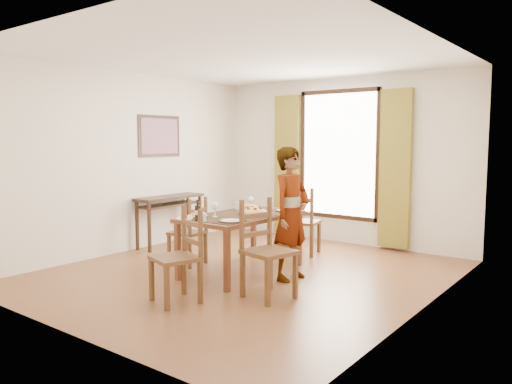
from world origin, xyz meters
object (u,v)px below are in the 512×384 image
Objects in this scene: man at (291,214)px; console_table at (170,203)px; pasta_platter at (254,210)px; dining_table at (242,219)px.

console_table is at bearing 82.36° from man.
console_table is 2.14m from pasta_platter.
man is at bearing -10.10° from console_table.
pasta_platter is (0.12, 0.10, 0.12)m from dining_table.
man is 0.55m from pasta_platter.
dining_table is 0.20m from pasta_platter.
console_table is 0.75× the size of man.
man is (0.67, 0.12, 0.12)m from dining_table.
man reaches higher than pasta_platter.
pasta_platter is at bearing -13.33° from console_table.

